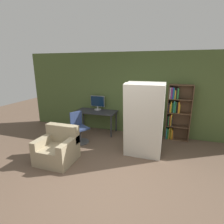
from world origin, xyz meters
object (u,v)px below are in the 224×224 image
Objects in this scene: monitor at (98,102)px; mattress_near at (143,122)px; mattress_far at (145,118)px; bookshelf at (176,113)px; armchair at (58,148)px; office_chair at (79,130)px.

mattress_near reaches higher than monitor.
mattress_near is 1.00× the size of mattress_far.
bookshelf reaches higher than monitor.
mattress_far is 2.32m from armchair.
office_chair is 1.09× the size of armchair.
office_chair is at bearing 91.54° from armchair.
bookshelf is at bearing 0.51° from monitor.
mattress_near is at bearing -90.00° from mattress_far.
mattress_far is (0.00, 0.35, -0.00)m from mattress_near.
mattress_near is (1.97, -0.37, 0.57)m from office_chair.
monitor is 2.36m from armchair.
mattress_near is 0.35m from mattress_far.
office_chair is 3.02m from bookshelf.
mattress_near is (-0.78, -1.51, 0.08)m from bookshelf.
mattress_near is at bearing -10.52° from office_chair.
monitor is at bearing 82.22° from office_chair.
mattress_far reaches higher than armchair.
armchair is at bearing -158.51° from mattress_near.
bookshelf is at bearing 22.60° from office_chair.
bookshelf is at bearing 62.64° from mattress_near.
bookshelf is (2.75, 1.14, 0.49)m from office_chair.
monitor is at bearing 140.67° from mattress_near.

